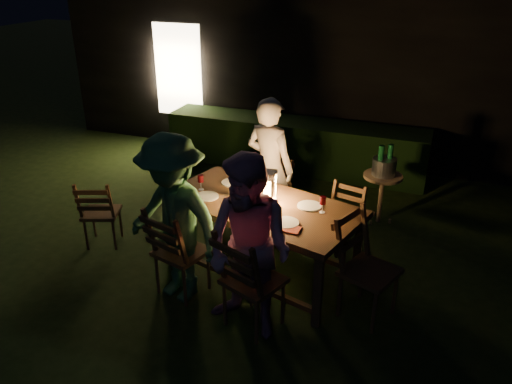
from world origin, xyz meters
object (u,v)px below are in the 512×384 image
at_px(chair_near_left, 181,266).
at_px(bottle_bucket_b, 389,163).
at_px(chair_end, 366,286).
at_px(ice_bucket, 384,167).
at_px(lantern, 268,189).
at_px(bottle_table, 242,185).
at_px(chair_far_right, 339,237).
at_px(person_opp_right, 249,249).
at_px(side_table, 383,181).
at_px(person_opp_left, 174,220).
at_px(bottle_bucket_a, 380,164).
at_px(dining_table, 261,210).
at_px(person_house_side, 270,168).
at_px(chair_far_left, 267,211).
at_px(chair_near_right, 252,297).
at_px(chair_spare, 102,224).

height_order(chair_near_left, bottle_bucket_b, chair_near_left).
distance_m(chair_end, ice_bucket, 2.02).
distance_m(lantern, bottle_table, 0.30).
xyz_separation_m(chair_far_right, bottle_bucket_b, (0.37, 1.09, 0.55)).
height_order(person_opp_right, side_table, person_opp_right).
bearing_deg(person_opp_left, bottle_bucket_a, 69.30).
height_order(dining_table, bottle_table, bottle_table).
bearing_deg(chair_far_right, bottle_table, 42.84).
xyz_separation_m(chair_end, person_house_side, (-1.41, 1.22, 0.54)).
relative_size(dining_table, person_house_side, 1.30).
xyz_separation_m(dining_table, bottle_table, (-0.24, 0.06, 0.22)).
bearing_deg(person_house_side, person_opp_left, 90.00).
bearing_deg(chair_near_left, chair_far_right, 56.92).
bearing_deg(chair_far_right, chair_far_left, -1.14).
distance_m(chair_far_left, bottle_bucket_b, 1.65).
bearing_deg(chair_near_right, side_table, 92.82).
relative_size(chair_near_right, person_house_side, 0.63).
bearing_deg(chair_far_left, chair_near_right, 122.40).
height_order(chair_far_left, bottle_bucket_a, chair_far_left).
relative_size(chair_end, bottle_table, 3.85).
xyz_separation_m(chair_end, bottle_bucket_b, (-0.09, 2.00, 0.50)).
bearing_deg(bottle_bucket_b, bottle_bucket_a, -141.34).
height_order(person_house_side, person_opp_left, person_opp_left).
distance_m(chair_near_right, bottle_bucket_b, 2.74).
distance_m(ice_bucket, bottle_bucket_b, 0.08).
bearing_deg(person_opp_right, bottle_table, 130.49).
height_order(chair_near_right, bottle_table, bottle_table).
xyz_separation_m(person_opp_right, bottle_bucket_a, (0.77, 2.52, -0.04)).
bearing_deg(bottle_bucket_a, person_opp_left, -125.70).
bearing_deg(bottle_table, bottle_bucket_a, 51.32).
relative_size(dining_table, chair_far_left, 2.26).
bearing_deg(ice_bucket, dining_table, -122.36).
height_order(person_opp_right, bottle_bucket_b, person_opp_right).
distance_m(chair_far_right, bottle_bucket_b, 1.28).
distance_m(chair_end, bottle_bucket_a, 2.00).
distance_m(chair_near_right, chair_far_left, 1.78).
height_order(person_house_side, side_table, person_house_side).
xyz_separation_m(chair_near_right, chair_spare, (-2.22, 0.76, -0.05)).
bearing_deg(chair_near_left, bottle_table, 75.38).
distance_m(chair_end, bottle_table, 1.62).
bearing_deg(lantern, person_opp_right, -80.31).
bearing_deg(chair_spare, chair_far_right, -6.39).
bearing_deg(person_opp_left, person_opp_right, 0.00).
xyz_separation_m(person_opp_left, side_table, (1.69, 2.32, -0.28)).
bearing_deg(chair_end, chair_near_left, -58.85).
xyz_separation_m(chair_near_right, person_opp_right, (-0.01, -0.05, 0.54)).
height_order(chair_far_left, lantern, lantern).
xyz_separation_m(lantern, bottle_bucket_b, (1.03, 1.65, -0.18)).
distance_m(dining_table, person_house_side, 0.94).
bearing_deg(bottle_table, chair_near_left, -119.53).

